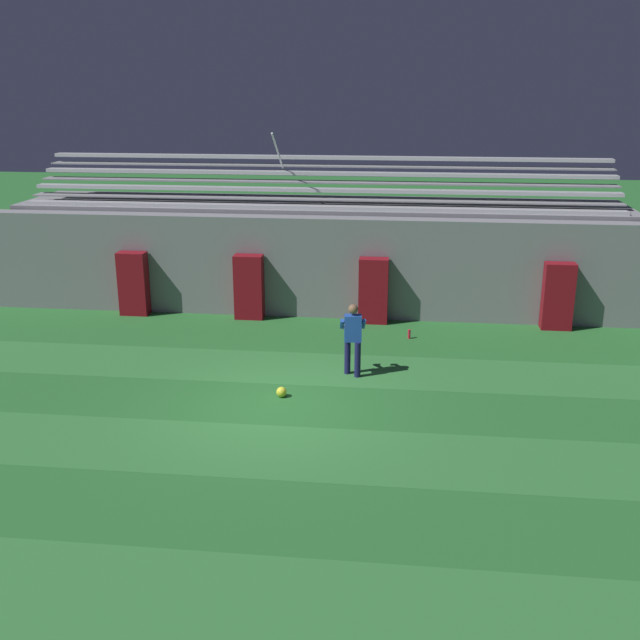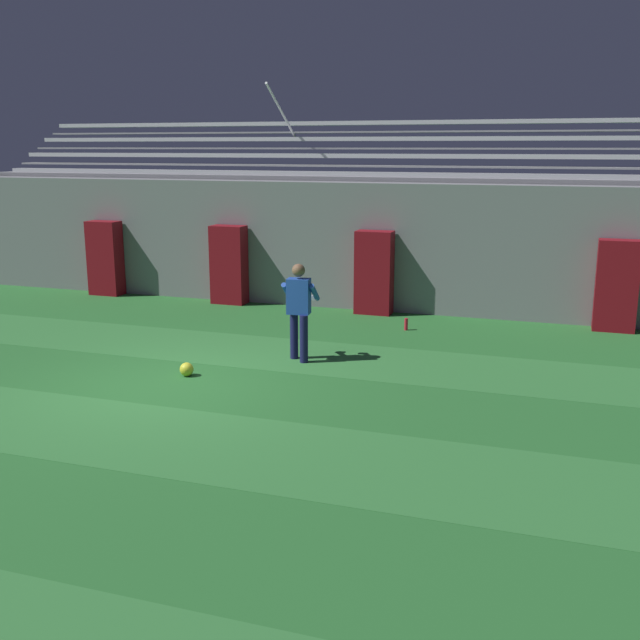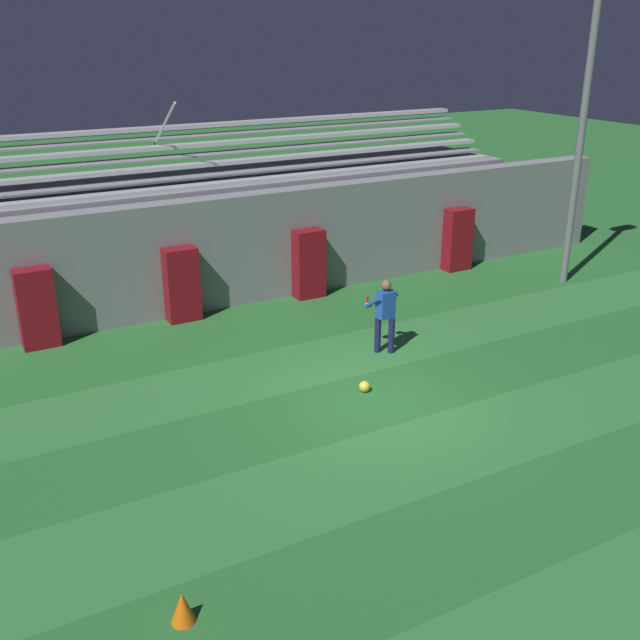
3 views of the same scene
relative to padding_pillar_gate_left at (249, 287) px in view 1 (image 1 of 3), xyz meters
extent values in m
plane|color=#286B2D|center=(1.73, -5.95, -0.90)|extent=(80.00, 80.00, 0.00)
cube|color=#337A38|center=(1.73, -11.95, -0.90)|extent=(28.00, 2.06, 0.01)
cube|color=#337A38|center=(1.73, -7.82, -0.90)|extent=(28.00, 2.06, 0.01)
cube|color=#337A38|center=(1.73, -3.70, -0.90)|extent=(28.00, 2.06, 0.01)
cube|color=gray|center=(1.73, 0.55, 0.50)|extent=(24.00, 0.60, 2.80)
cube|color=maroon|center=(0.00, 0.00, 0.00)|extent=(0.79, 0.44, 1.81)
cube|color=maroon|center=(3.46, 0.00, 0.00)|extent=(0.79, 0.44, 1.81)
cube|color=maroon|center=(-3.33, 0.00, 0.00)|extent=(0.79, 0.44, 1.81)
cube|color=maroon|center=(8.37, 0.00, 0.00)|extent=(0.79, 0.44, 1.81)
cube|color=gray|center=(1.73, 2.55, 0.55)|extent=(18.00, 3.20, 2.90)
cube|color=silver|center=(1.73, 1.30, 2.05)|extent=(17.10, 0.36, 0.10)
cube|color=gray|center=(1.73, 1.10, 1.82)|extent=(17.10, 0.60, 0.04)
cube|color=silver|center=(1.73, 2.00, 2.45)|extent=(17.10, 0.36, 0.10)
cube|color=gray|center=(1.73, 1.80, 2.22)|extent=(17.10, 0.60, 0.04)
cube|color=silver|center=(1.73, 2.70, 2.85)|extent=(17.10, 0.36, 0.10)
cube|color=gray|center=(1.73, 2.50, 2.62)|extent=(17.10, 0.60, 0.04)
cube|color=silver|center=(1.73, 3.40, 3.25)|extent=(17.10, 0.36, 0.10)
cube|color=gray|center=(1.73, 3.20, 3.02)|extent=(17.10, 0.60, 0.04)
cylinder|color=silver|center=(0.52, 2.10, 3.50)|extent=(0.06, 1.93, 1.25)
cylinder|color=#19194C|center=(3.06, -3.91, -0.49)|extent=(0.15, 0.15, 0.82)
cylinder|color=#19194C|center=(3.30, -4.08, -0.49)|extent=(0.15, 0.15, 0.82)
cube|color=#234CB2|center=(3.18, -3.99, 0.22)|extent=(0.40, 0.28, 0.60)
sphere|color=brown|center=(3.18, -3.99, 0.66)|extent=(0.22, 0.22, 0.22)
cylinder|color=#234CB2|center=(2.93, -3.88, 0.27)|extent=(0.14, 0.48, 0.37)
cylinder|color=#234CB2|center=(3.40, -3.83, 0.27)|extent=(0.14, 0.48, 0.37)
cube|color=silver|center=(2.95, -3.68, 0.14)|extent=(0.12, 0.12, 0.08)
cube|color=silver|center=(3.34, -3.63, 0.14)|extent=(0.12, 0.12, 0.08)
sphere|color=yellow|center=(1.79, -5.40, -0.79)|extent=(0.22, 0.22, 0.22)
cylinder|color=red|center=(4.46, -1.28, -0.78)|extent=(0.07, 0.07, 0.24)
camera|label=1|loc=(4.24, -19.75, 5.40)|focal=42.00mm
camera|label=2|loc=(7.43, -15.55, 2.67)|focal=42.00mm
camera|label=3|loc=(-5.35, -16.44, 5.78)|focal=42.00mm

